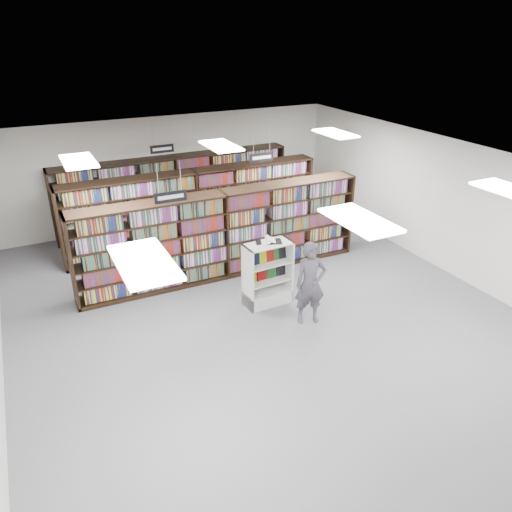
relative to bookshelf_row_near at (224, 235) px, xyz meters
name	(u,v)px	position (x,y,z in m)	size (l,w,h in m)	color
floor	(261,313)	(0.00, -2.00, -1.05)	(12.00, 12.00, 0.00)	#59585E
ceiling	(262,166)	(0.00, -2.00, 2.15)	(10.00, 12.00, 0.10)	white
wall_back	(171,171)	(0.00, 4.00, 0.55)	(10.00, 0.10, 3.20)	silver
wall_right	(448,207)	(5.00, -2.00, 0.55)	(0.10, 12.00, 3.20)	silver
bookshelf_row_near	(224,235)	(0.00, 0.00, 0.00)	(7.00, 0.60, 2.10)	black
bookshelf_row_mid	(195,209)	(0.00, 2.00, 0.00)	(7.00, 0.60, 2.10)	black
bookshelf_row_far	(176,191)	(0.00, 3.70, 0.00)	(7.00, 0.60, 2.10)	black
aisle_sign_left	(171,196)	(-1.50, -1.00, 1.48)	(0.65, 0.02, 0.80)	#B2B2B7
aisle_sign_right	(262,157)	(1.50, 1.00, 1.48)	(0.65, 0.02, 0.80)	#B2B2B7
aisle_sign_center	(162,148)	(-0.50, 3.00, 1.48)	(0.65, 0.02, 0.80)	#B2B2B7
troffer_front_left	(144,262)	(-3.00, -5.00, 2.11)	(0.60, 1.20, 0.04)	white
troffer_front_center	(360,220)	(0.00, -5.00, 2.11)	(0.60, 1.20, 0.04)	white
troffer_front_right	(511,191)	(3.00, -5.00, 2.11)	(0.60, 1.20, 0.04)	white
troffer_back_left	(78,161)	(-3.00, 0.00, 2.11)	(0.60, 1.20, 0.04)	white
troffer_back_center	(221,146)	(0.00, 0.00, 2.11)	(0.60, 1.20, 0.04)	white
troffer_back_right	(335,133)	(3.00, 0.00, 2.11)	(0.60, 1.20, 0.04)	white
endcap_display	(267,282)	(0.31, -1.64, -0.56)	(1.04, 0.56, 1.43)	silver
open_book	(268,240)	(0.35, -1.61, 0.41)	(0.62, 0.49, 0.12)	black
shopper	(310,283)	(0.75, -2.70, -0.18)	(0.64, 0.42, 1.75)	#49454F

